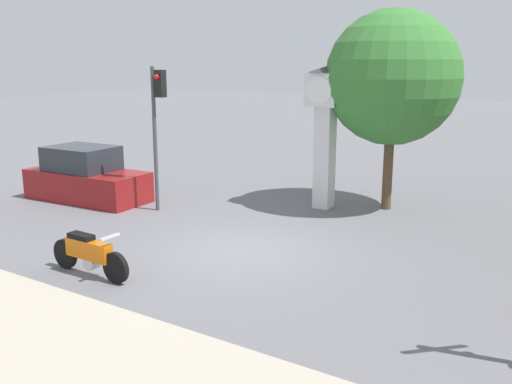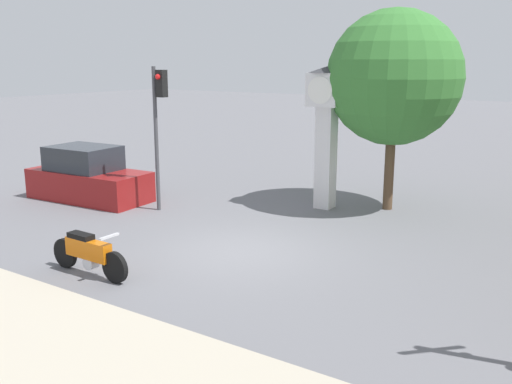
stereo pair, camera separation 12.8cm
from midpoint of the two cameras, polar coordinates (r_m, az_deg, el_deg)
name	(u,v)px [view 1 (the left image)]	position (r m, az deg, el deg)	size (l,w,h in m)	color
ground_plane	(241,251)	(14.08, -1.73, -5.95)	(120.00, 120.00, 0.00)	slate
motorcycle	(89,254)	(12.94, -16.64, -5.95)	(2.31, 0.50, 1.02)	black
clock_tower	(326,115)	(17.83, 6.77, 7.66)	(1.21, 1.21, 4.42)	white
traffic_light	(157,113)	(17.55, -10.04, 7.75)	(0.50, 0.35, 4.41)	#47474C
street_tree	(393,78)	(17.95, 13.31, 11.06)	(4.07, 4.07, 6.12)	brown
parked_car	(86,178)	(19.91, -16.81, 1.37)	(4.30, 2.04, 1.80)	maroon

